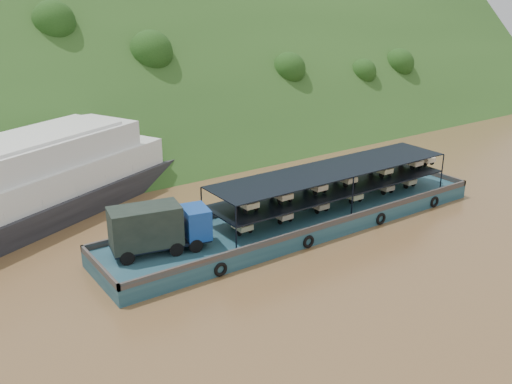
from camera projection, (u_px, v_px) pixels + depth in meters
ground at (297, 234)px, 46.93m from camera, size 160.00×160.00×0.00m
hillside at (125, 141)px, 74.66m from camera, size 140.00×39.60×39.60m
cargo_barge at (288, 217)px, 47.16m from camera, size 35.00×7.18×4.79m
passenger_ferry at (9, 190)px, 47.79m from camera, size 36.09×22.98×7.22m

